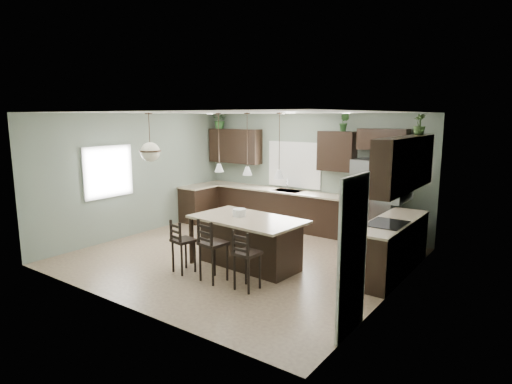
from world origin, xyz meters
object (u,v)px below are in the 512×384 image
object	(u,v)px
refrigerator	(375,203)
bar_stool_center	(213,250)
bar_stool_right	(247,260)
kitchen_island	(248,243)
serving_dish	(239,213)
bar_stool_left	(184,246)
plant_back_left	(220,120)

from	to	relation	value
refrigerator	bar_stool_center	xyz separation A→B (m)	(-1.44, -3.54, -0.39)
refrigerator	bar_stool_right	world-z (taller)	refrigerator
refrigerator	bar_stool_center	bearing A→B (deg)	-112.19
kitchen_island	bar_stool_center	distance (m)	0.87
serving_dish	bar_stool_left	xyz separation A→B (m)	(-0.56, -0.89, -0.52)
kitchen_island	serving_dish	distance (m)	0.57
refrigerator	plant_back_left	size ratio (longest dim) A/B	3.91
bar_stool_left	bar_stool_right	bearing A→B (deg)	12.18
kitchen_island	bar_stool_right	xyz separation A→B (m)	(0.61, -0.83, 0.03)
refrigerator	kitchen_island	xyz separation A→B (m)	(-1.38, -2.67, -0.46)
kitchen_island	bar_stool_center	xyz separation A→B (m)	(-0.06, -0.87, 0.07)
bar_stool_left	bar_stool_center	distance (m)	0.70
refrigerator	bar_stool_right	distance (m)	3.61
bar_stool_center	plant_back_left	bearing A→B (deg)	136.18
kitchen_island	refrigerator	bearing A→B (deg)	66.78
bar_stool_left	refrigerator	bearing A→B (deg)	69.32
bar_stool_center	bar_stool_left	bearing A→B (deg)	-172.34
serving_dish	bar_stool_center	distance (m)	1.01
plant_back_left	refrigerator	bearing A→B (deg)	-3.29
serving_dish	bar_stool_left	bearing A→B (deg)	-122.10
bar_stool_right	plant_back_left	distance (m)	5.70
bar_stool_left	serving_dish	bearing A→B (deg)	68.35
refrigerator	bar_stool_left	xyz separation A→B (m)	(-2.14, -3.54, -0.45)
serving_dish	bar_stool_right	bearing A→B (deg)	-46.09
bar_stool_right	plant_back_left	world-z (taller)	plant_back_left
bar_stool_right	serving_dish	bearing A→B (deg)	136.36
refrigerator	bar_stool_center	distance (m)	3.84
kitchen_island	serving_dish	size ratio (longest dim) A/B	8.49
refrigerator	kitchen_island	size ratio (longest dim) A/B	0.91
refrigerator	plant_back_left	xyz separation A→B (m)	(-4.48, 0.26, 1.71)
serving_dish	bar_stool_left	distance (m)	1.17
kitchen_island	bar_stool_right	bearing A→B (deg)	-49.34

